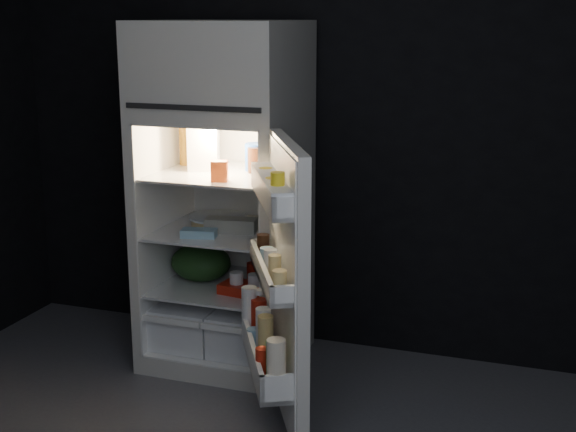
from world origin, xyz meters
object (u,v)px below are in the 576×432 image
at_px(yogurt_tray, 248,289).
at_px(refrigerator, 226,184).
at_px(egg_carton, 231,225).
at_px(fridge_door, 281,288).
at_px(milk_jug, 204,147).

bearing_deg(yogurt_tray, refrigerator, 147.73).
distance_m(refrigerator, yogurt_tray, 0.55).
relative_size(egg_carton, yogurt_tray, 0.95).
height_order(refrigerator, yogurt_tray, refrigerator).
bearing_deg(fridge_door, yogurt_tray, 124.30).
height_order(milk_jug, yogurt_tray, milk_jug).
height_order(fridge_door, milk_jug, fridge_door).
xyz_separation_m(milk_jug, egg_carton, (0.18, -0.07, -0.38)).
bearing_deg(egg_carton, milk_jug, 147.85).
bearing_deg(fridge_door, egg_carton, 128.28).
bearing_deg(egg_carton, refrigerator, 116.19).
relative_size(refrigerator, egg_carton, 6.80).
distance_m(milk_jug, yogurt_tray, 0.77).
distance_m(fridge_door, milk_jug, 1.08).
distance_m(refrigerator, fridge_door, 0.94).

